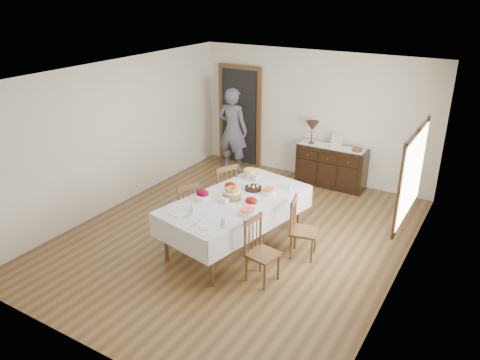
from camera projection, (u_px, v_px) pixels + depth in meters
The scene contains 26 objects.
ground at pixel (237, 236), 7.58m from camera, with size 6.00×6.00×0.00m, color brown.
room_shell at pixel (243, 131), 7.34m from camera, with size 5.02×6.02×2.65m.
dining_table at pixel (236, 204), 7.03m from camera, with size 1.62×2.53×0.81m.
chair_left_near at pixel (185, 211), 7.32m from camera, with size 0.52×0.52×0.98m.
chair_left_far at pixel (223, 192), 7.91m from camera, with size 0.57×0.57×1.03m.
chair_right_near at pixel (260, 250), 6.31m from camera, with size 0.44×0.44×0.92m.
chair_right_far at pixel (301, 228), 6.87m from camera, with size 0.46×0.46×0.92m.
sideboard at pixel (331, 166), 9.30m from camera, with size 1.36×0.50×0.82m.
person at pixel (233, 127), 9.86m from camera, with size 0.60×0.39×1.93m, color #575765.
bread_basket at pixel (232, 193), 6.97m from camera, with size 0.29×0.29×0.18m.
egg_basket at pixel (253, 188), 7.29m from camera, with size 0.26×0.26×0.11m.
ham_platter_a at pixel (231, 186), 7.35m from camera, with size 0.27×0.27×0.11m.
ham_platter_b at pixel (251, 201), 6.84m from camera, with size 0.29×0.29×0.11m.
beet_bowl at pixel (203, 195), 6.95m from camera, with size 0.26×0.26×0.16m.
carrot_bowl at pixel (269, 191), 7.14m from camera, with size 0.22×0.22×0.09m.
pineapple_bowl at pixel (250, 174), 7.72m from camera, with size 0.22×0.22×0.15m.
casserole_dish at pixel (248, 212), 6.53m from camera, with size 0.26×0.26×0.08m.
butter_dish at pixel (223, 200), 6.86m from camera, with size 0.15×0.12×0.07m.
setting_left at pixel (182, 211), 6.59m from camera, with size 0.44×0.31×0.10m.
setting_right at pixel (213, 224), 6.22m from camera, with size 0.44×0.31×0.10m.
glass_far_a at pixel (256, 179), 7.59m from camera, with size 0.06×0.06×0.10m.
glass_far_b at pixel (290, 186), 7.29m from camera, with size 0.06×0.06×0.10m.
runner at pixel (332, 147), 9.15m from camera, with size 1.30×0.35×0.01m.
table_lamp at pixel (312, 126), 9.19m from camera, with size 0.26×0.26×0.46m.
picture_frame at pixel (337, 141), 9.03m from camera, with size 0.22×0.08×0.28m.
deco_bowl at pixel (357, 150), 8.89m from camera, with size 0.20×0.20×0.06m.
Camera 1 is at (3.44, -5.66, 3.80)m, focal length 35.00 mm.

